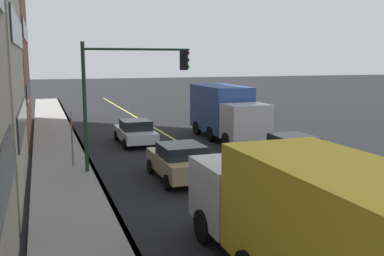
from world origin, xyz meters
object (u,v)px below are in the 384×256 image
(car_white, at_px, (135,132))
(truck_blue, at_px, (226,111))
(car_tan, at_px, (180,161))
(traffic_light_mast, at_px, (127,83))
(street_sign_post, at_px, (72,135))
(truck_yellow, at_px, (313,222))
(car_red, at_px, (294,153))

(car_white, relative_size, truck_blue, 0.62)
(car_tan, xyz_separation_m, traffic_light_mast, (2.02, 1.70, 3.13))
(truck_blue, distance_m, traffic_light_mast, 9.56)
(car_tan, bearing_deg, car_white, 0.78)
(truck_blue, bearing_deg, street_sign_post, 116.30)
(car_white, height_order, truck_blue, truck_blue)
(truck_blue, xyz_separation_m, truck_yellow, (-17.22, 5.62, -0.14))
(car_red, height_order, car_tan, car_red)
(truck_blue, height_order, street_sign_post, truck_blue)
(car_red, distance_m, truck_yellow, 10.70)
(car_tan, relative_size, truck_blue, 0.57)
(truck_blue, xyz_separation_m, street_sign_post, (-4.72, 9.56, -0.17))
(car_red, relative_size, truck_yellow, 0.56)
(car_red, bearing_deg, street_sign_post, 70.47)
(truck_yellow, xyz_separation_m, traffic_light_mast, (11.35, 1.60, 2.32))
(car_tan, height_order, traffic_light_mast, traffic_light_mast)
(truck_blue, bearing_deg, car_red, 178.72)
(car_tan, bearing_deg, car_red, -91.63)
(truck_yellow, relative_size, traffic_light_mast, 1.42)
(car_white, distance_m, truck_yellow, 17.53)
(truck_yellow, height_order, traffic_light_mast, traffic_light_mast)
(traffic_light_mast, bearing_deg, truck_yellow, -171.97)
(car_white, xyz_separation_m, traffic_light_mast, (-6.16, 1.59, 3.19))
(car_white, height_order, traffic_light_mast, traffic_light_mast)
(car_red, distance_m, car_white, 9.96)
(car_tan, relative_size, street_sign_post, 1.52)
(car_tan, height_order, car_white, car_tan)
(car_white, relative_size, street_sign_post, 1.65)
(car_white, bearing_deg, traffic_light_mast, 165.53)
(car_white, xyz_separation_m, street_sign_post, (-5.01, 3.92, 0.85))
(car_red, relative_size, truck_blue, 0.64)
(car_tan, xyz_separation_m, truck_blue, (7.90, -5.52, 0.96))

